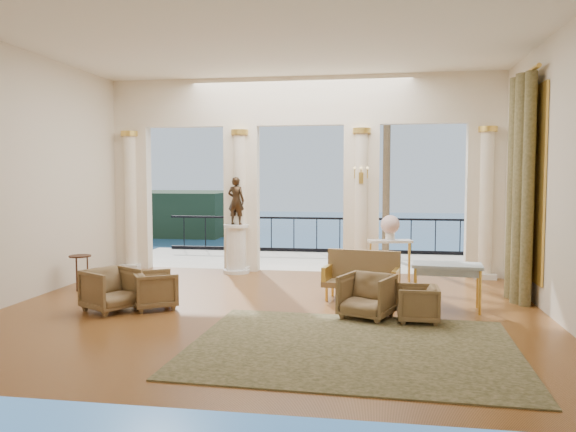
% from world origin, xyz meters
% --- Properties ---
extents(floor, '(9.00, 9.00, 0.00)m').
position_xyz_m(floor, '(0.00, 0.00, 0.00)').
color(floor, '#4E2B0B').
rests_on(floor, ground).
extents(room_walls, '(9.00, 9.00, 9.00)m').
position_xyz_m(room_walls, '(0.00, -1.12, 2.88)').
color(room_walls, beige).
rests_on(room_walls, ground).
extents(arcade, '(9.00, 0.56, 4.50)m').
position_xyz_m(arcade, '(-0.00, 3.82, 2.58)').
color(arcade, '#F1DFC1').
rests_on(arcade, ground).
extents(terrace, '(10.00, 3.60, 0.10)m').
position_xyz_m(terrace, '(0.00, 5.80, -0.05)').
color(terrace, '#BEB49F').
rests_on(terrace, ground).
extents(balustrade, '(9.00, 0.06, 1.03)m').
position_xyz_m(balustrade, '(0.00, 7.40, 0.41)').
color(balustrade, black).
rests_on(balustrade, terrace).
extents(palm_tree, '(2.00, 2.00, 4.50)m').
position_xyz_m(palm_tree, '(2.00, 6.60, 4.09)').
color(palm_tree, '#4C3823').
rests_on(palm_tree, terrace).
extents(headland, '(22.00, 18.00, 6.00)m').
position_xyz_m(headland, '(-30.00, 70.00, -3.00)').
color(headland, black).
rests_on(headland, sea).
extents(sea, '(160.00, 160.00, 0.00)m').
position_xyz_m(sea, '(0.00, 60.00, -6.00)').
color(sea, navy).
rests_on(sea, ground).
extents(curtain, '(0.33, 1.40, 4.09)m').
position_xyz_m(curtain, '(4.28, 1.50, 2.02)').
color(curtain, '#4B4725').
rests_on(curtain, ground).
extents(window_frame, '(0.04, 1.60, 3.40)m').
position_xyz_m(window_frame, '(4.47, 1.50, 2.10)').
color(window_frame, gold).
rests_on(window_frame, room_walls).
extents(wall_sconce, '(0.30, 0.11, 0.33)m').
position_xyz_m(wall_sconce, '(1.40, 3.51, 2.23)').
color(wall_sconce, gold).
rests_on(wall_sconce, arcade).
extents(rug, '(4.34, 3.43, 0.02)m').
position_xyz_m(rug, '(1.46, -1.80, 0.01)').
color(rug, '#262E14').
rests_on(rug, ground).
extents(armchair_a, '(1.00, 1.02, 0.78)m').
position_xyz_m(armchair_a, '(-2.59, -0.41, 0.39)').
color(armchair_a, '#40331B').
rests_on(armchair_a, ground).
extents(armchair_b, '(0.96, 0.93, 0.77)m').
position_xyz_m(armchair_b, '(1.61, -0.22, 0.39)').
color(armchair_b, '#40331B').
rests_on(armchair_b, ground).
extents(armchair_c, '(0.57, 0.61, 0.63)m').
position_xyz_m(armchair_c, '(2.39, -0.35, 0.31)').
color(armchair_c, '#40331B').
rests_on(armchair_c, ground).
extents(armchair_d, '(0.90, 0.92, 0.70)m').
position_xyz_m(armchair_d, '(-1.94, -0.14, 0.35)').
color(armchair_d, '#40331B').
rests_on(armchair_d, ground).
extents(settee, '(1.42, 0.79, 0.89)m').
position_xyz_m(settee, '(1.50, 1.11, 0.44)').
color(settee, '#40331B').
rests_on(settee, ground).
extents(game_table, '(1.18, 0.72, 0.78)m').
position_xyz_m(game_table, '(2.93, 0.57, 0.69)').
color(game_table, '#8BA2B4').
rests_on(game_table, ground).
extents(pedestal, '(0.61, 0.61, 1.13)m').
position_xyz_m(pedestal, '(-1.45, 3.50, 0.54)').
color(pedestal, silver).
rests_on(pedestal, ground).
extents(statue, '(0.44, 0.32, 1.10)m').
position_xyz_m(statue, '(-1.45, 3.50, 1.67)').
color(statue, '#302215').
rests_on(statue, pedestal).
extents(console_table, '(0.98, 0.55, 0.87)m').
position_xyz_m(console_table, '(2.04, 3.11, 0.72)').
color(console_table, silver).
rests_on(console_table, ground).
extents(urn, '(0.40, 0.40, 0.53)m').
position_xyz_m(urn, '(2.04, 3.11, 1.18)').
color(urn, white).
rests_on(urn, console_table).
extents(side_table, '(0.42, 0.42, 0.69)m').
position_xyz_m(side_table, '(-4.00, 1.11, 0.59)').
color(side_table, black).
rests_on(side_table, ground).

